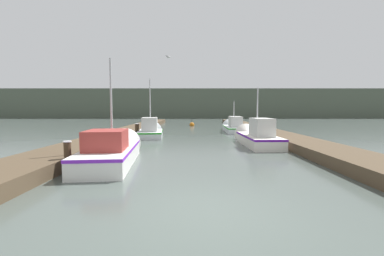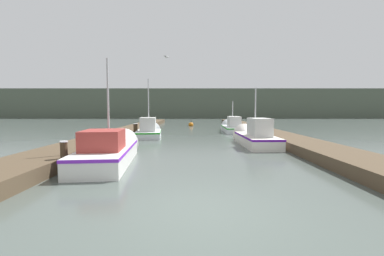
{
  "view_description": "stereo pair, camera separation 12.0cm",
  "coord_description": "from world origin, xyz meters",
  "px_view_note": "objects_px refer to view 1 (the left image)",
  "views": [
    {
      "loc": [
        -0.32,
        -5.28,
        2.14
      ],
      "look_at": [
        -0.27,
        11.6,
        0.89
      ],
      "focal_mm": 24.0,
      "sensor_mm": 36.0,
      "label": 1
    },
    {
      "loc": [
        -0.2,
        -5.28,
        2.14
      ],
      "look_at": [
        -0.27,
        11.6,
        0.89
      ],
      "focal_mm": 24.0,
      "sensor_mm": 36.0,
      "label": 2
    }
  ],
  "objects_px": {
    "mooring_piling_3": "(150,124)",
    "seagull_lead": "(168,57)",
    "mooring_piling_1": "(136,130)",
    "mooring_piling_0": "(67,157)",
    "channel_buoy": "(191,125)",
    "mooring_piling_2": "(250,127)",
    "fishing_boat_3": "(232,127)",
    "fishing_boat_0": "(113,150)",
    "fishing_boat_1": "(255,136)",
    "fishing_boat_2": "(150,131)"
  },
  "relations": [
    {
      "from": "mooring_piling_3",
      "to": "seagull_lead",
      "type": "distance_m",
      "value": 10.72
    },
    {
      "from": "mooring_piling_1",
      "to": "mooring_piling_0",
      "type": "bearing_deg",
      "value": -90.25
    },
    {
      "from": "mooring_piling_0",
      "to": "channel_buoy",
      "type": "xyz_separation_m",
      "value": [
        4.21,
        23.44,
        -0.37
      ]
    },
    {
      "from": "seagull_lead",
      "to": "mooring_piling_0",
      "type": "bearing_deg",
      "value": 14.67
    },
    {
      "from": "mooring_piling_2",
      "to": "channel_buoy",
      "type": "height_order",
      "value": "mooring_piling_2"
    },
    {
      "from": "fishing_boat_3",
      "to": "channel_buoy",
      "type": "relative_size",
      "value": 5.53
    },
    {
      "from": "fishing_boat_0",
      "to": "fishing_boat_3",
      "type": "bearing_deg",
      "value": 57.12
    },
    {
      "from": "mooring_piling_1",
      "to": "mooring_piling_2",
      "type": "xyz_separation_m",
      "value": [
        9.3,
        2.92,
        0.08
      ]
    },
    {
      "from": "fishing_boat_1",
      "to": "fishing_boat_3",
      "type": "distance_m",
      "value": 9.23
    },
    {
      "from": "fishing_boat_0",
      "to": "fishing_boat_2",
      "type": "distance_m",
      "value": 9.29
    },
    {
      "from": "fishing_boat_1",
      "to": "channel_buoy",
      "type": "relative_size",
      "value": 5.13
    },
    {
      "from": "mooring_piling_2",
      "to": "seagull_lead",
      "type": "distance_m",
      "value": 9.5
    },
    {
      "from": "seagull_lead",
      "to": "channel_buoy",
      "type": "bearing_deg",
      "value": -156.68
    },
    {
      "from": "fishing_boat_2",
      "to": "channel_buoy",
      "type": "distance_m",
      "value": 12.62
    },
    {
      "from": "fishing_boat_1",
      "to": "channel_buoy",
      "type": "xyz_separation_m",
      "value": [
        -3.87,
        16.6,
        -0.32
      ]
    },
    {
      "from": "mooring_piling_1",
      "to": "mooring_piling_3",
      "type": "distance_m",
      "value": 7.66
    },
    {
      "from": "fishing_boat_0",
      "to": "fishing_boat_2",
      "type": "relative_size",
      "value": 1.23
    },
    {
      "from": "fishing_boat_1",
      "to": "mooring_piling_3",
      "type": "xyz_separation_m",
      "value": [
        -8.25,
        11.63,
        0.12
      ]
    },
    {
      "from": "fishing_boat_2",
      "to": "mooring_piling_0",
      "type": "height_order",
      "value": "fishing_boat_2"
    },
    {
      "from": "fishing_boat_0",
      "to": "mooring_piling_2",
      "type": "xyz_separation_m",
      "value": [
        8.37,
        11.78,
        0.14
      ]
    },
    {
      "from": "fishing_boat_2",
      "to": "channel_buoy",
      "type": "bearing_deg",
      "value": 69.63
    },
    {
      "from": "fishing_boat_3",
      "to": "mooring_piling_0",
      "type": "xyz_separation_m",
      "value": [
        -8.19,
        -16.06,
        0.11
      ]
    },
    {
      "from": "fishing_boat_2",
      "to": "seagull_lead",
      "type": "relative_size",
      "value": 9.37
    },
    {
      "from": "mooring_piling_1",
      "to": "seagull_lead",
      "type": "height_order",
      "value": "seagull_lead"
    },
    {
      "from": "fishing_boat_0",
      "to": "mooring_piling_0",
      "type": "relative_size",
      "value": 5.77
    },
    {
      "from": "fishing_boat_1",
      "to": "mooring_piling_0",
      "type": "xyz_separation_m",
      "value": [
        -8.08,
        -6.84,
        0.05
      ]
    },
    {
      "from": "channel_buoy",
      "to": "mooring_piling_0",
      "type": "bearing_deg",
      "value": -100.18
    },
    {
      "from": "fishing_boat_3",
      "to": "channel_buoy",
      "type": "height_order",
      "value": "fishing_boat_3"
    },
    {
      "from": "fishing_boat_3",
      "to": "mooring_piling_0",
      "type": "relative_size",
      "value": 5.77
    },
    {
      "from": "mooring_piling_3",
      "to": "channel_buoy",
      "type": "xyz_separation_m",
      "value": [
        4.38,
        4.97,
        -0.43
      ]
    },
    {
      "from": "mooring_piling_1",
      "to": "mooring_piling_3",
      "type": "relative_size",
      "value": 0.87
    },
    {
      "from": "fishing_boat_2",
      "to": "mooring_piling_1",
      "type": "distance_m",
      "value": 1.04
    },
    {
      "from": "channel_buoy",
      "to": "fishing_boat_2",
      "type": "bearing_deg",
      "value": -104.74
    },
    {
      "from": "mooring_piling_1",
      "to": "mooring_piling_3",
      "type": "height_order",
      "value": "mooring_piling_3"
    },
    {
      "from": "fishing_boat_2",
      "to": "mooring_piling_0",
      "type": "relative_size",
      "value": 4.7
    },
    {
      "from": "fishing_boat_3",
      "to": "mooring_piling_0",
      "type": "height_order",
      "value": "fishing_boat_3"
    },
    {
      "from": "mooring_piling_3",
      "to": "fishing_boat_0",
      "type": "bearing_deg",
      "value": -86.01
    },
    {
      "from": "fishing_boat_2",
      "to": "channel_buoy",
      "type": "xyz_separation_m",
      "value": [
        3.21,
        12.2,
        -0.27
      ]
    },
    {
      "from": "fishing_boat_2",
      "to": "mooring_piling_0",
      "type": "xyz_separation_m",
      "value": [
        -1.0,
        -11.24,
        0.1
      ]
    },
    {
      "from": "mooring_piling_3",
      "to": "mooring_piling_1",
      "type": "bearing_deg",
      "value": -88.35
    },
    {
      "from": "mooring_piling_3",
      "to": "seagull_lead",
      "type": "bearing_deg",
      "value": -72.98
    },
    {
      "from": "fishing_boat_2",
      "to": "mooring_piling_2",
      "type": "bearing_deg",
      "value": 11.02
    },
    {
      "from": "fishing_boat_3",
      "to": "fishing_boat_1",
      "type": "bearing_deg",
      "value": -89.37
    },
    {
      "from": "fishing_boat_2",
      "to": "mooring_piling_2",
      "type": "distance_m",
      "value": 8.72
    },
    {
      "from": "mooring_piling_0",
      "to": "mooring_piling_3",
      "type": "xyz_separation_m",
      "value": [
        -0.17,
        18.47,
        0.07
      ]
    },
    {
      "from": "mooring_piling_3",
      "to": "channel_buoy",
      "type": "height_order",
      "value": "mooring_piling_3"
    },
    {
      "from": "mooring_piling_0",
      "to": "mooring_piling_1",
      "type": "xyz_separation_m",
      "value": [
        0.05,
        10.81,
        -0.01
      ]
    },
    {
      "from": "fishing_boat_2",
      "to": "fishing_boat_3",
      "type": "relative_size",
      "value": 0.82
    },
    {
      "from": "fishing_boat_1",
      "to": "mooring_piling_2",
      "type": "relative_size",
      "value": 4.78
    },
    {
      "from": "fishing_boat_0",
      "to": "fishing_boat_3",
      "type": "distance_m",
      "value": 15.85
    }
  ]
}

